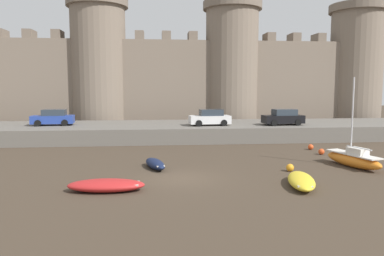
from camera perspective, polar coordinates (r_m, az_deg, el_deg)
ground_plane at (r=22.18m, az=-1.62°, el=-7.74°), size 160.00×160.00×0.00m
quay_road at (r=39.41m, az=-3.41°, el=-0.45°), size 63.32×10.00×1.48m
castle at (r=48.94m, az=-3.91°, el=8.61°), size 58.92×7.60×19.23m
rowboat_foreground_right at (r=21.33m, az=16.31°, el=-7.67°), size 2.31×4.11×0.61m
rowboat_midflat_left at (r=24.94m, az=-5.64°, el=-5.42°), size 1.77×3.16×0.62m
rowboat_near_channel_left at (r=20.02m, az=-12.94°, el=-8.47°), size 4.05×1.78×0.63m
sailboat_near_channel_right at (r=27.46m, az=23.37°, el=-4.33°), size 2.39×4.84×6.02m
mooring_buoy_mid_mud at (r=24.78m, az=14.71°, el=-5.86°), size 0.49×0.49×0.49m
mooring_buoy_near_channel at (r=33.71m, az=17.64°, el=-2.77°), size 0.47×0.47×0.47m
mooring_buoy_off_centre at (r=31.53m, az=19.11°, el=-3.43°), size 0.48×0.48×0.48m
car_quay_west at (r=37.73m, az=2.77°, el=1.57°), size 4.22×2.12×1.62m
car_quay_centre_west at (r=40.33m, az=-20.40°, el=1.49°), size 4.22×2.12×1.62m
car_quay_east at (r=39.25m, az=13.74°, el=1.58°), size 4.22×2.12×1.62m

